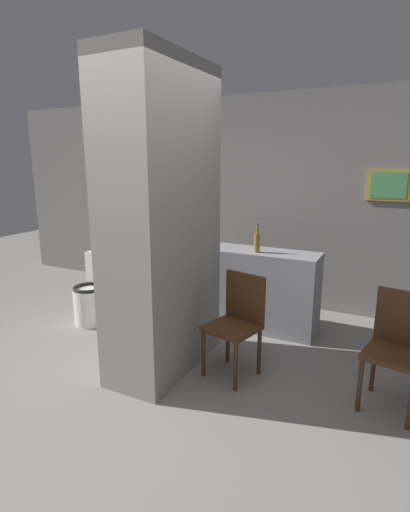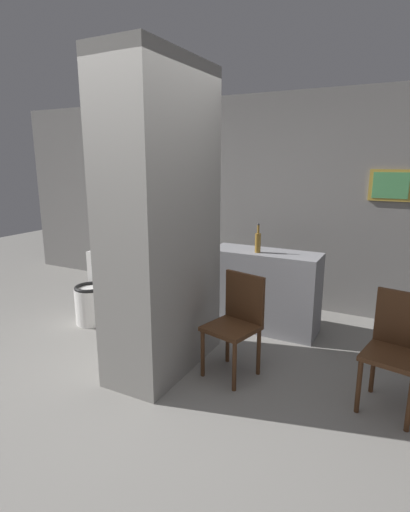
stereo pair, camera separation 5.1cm
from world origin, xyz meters
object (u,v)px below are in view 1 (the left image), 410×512
chair_by_doorway (397,345)px  bottle_tall (257,242)px  chair_near_pillar (237,320)px  bicycle (178,283)px  toilet (94,293)px

chair_by_doorway → bottle_tall: size_ratio=2.83×
chair_near_pillar → bicycle: (-1.17, 1.00, -0.12)m
bottle_tall → chair_near_pillar: bearing=-80.0°
toilet → chair_by_doorway: bearing=-4.2°
bottle_tall → bicycle: bearing=176.0°
chair_near_pillar → bicycle: chair_near_pillar is taller
chair_by_doorway → bicycle: (-2.41, 0.91, -0.12)m
bottle_tall → chair_by_doorway: bearing=-31.0°
chair_by_doorway → bottle_tall: bottle_tall is taller
toilet → chair_near_pillar: chair_near_pillar is taller
chair_near_pillar → chair_by_doorway: same height
chair_by_doorway → bottle_tall: 1.71m
toilet → bicycle: size_ratio=0.45×
bottle_tall → toilet: bearing=-160.6°
toilet → bicycle: toilet is taller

